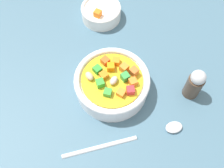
# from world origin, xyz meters

# --- Properties ---
(ground_plane) EXTENTS (1.40, 1.40, 0.02)m
(ground_plane) POSITION_xyz_m (0.00, 0.00, -0.01)
(ground_plane) COLOR #42667A
(soup_bowl_main) EXTENTS (0.16, 0.16, 0.06)m
(soup_bowl_main) POSITION_xyz_m (0.00, 0.00, 0.03)
(soup_bowl_main) COLOR white
(soup_bowl_main) RESTS_ON ground_plane
(spoon) EXTENTS (0.24, 0.07, 0.01)m
(spoon) POSITION_xyz_m (-0.02, -0.12, 0.00)
(spoon) COLOR silver
(spoon) RESTS_ON ground_plane
(side_bowl_small) EXTENTS (0.10, 0.10, 0.05)m
(side_bowl_small) POSITION_xyz_m (0.07, 0.20, 0.02)
(side_bowl_small) COLOR white
(side_bowl_small) RESTS_ON ground_plane
(pepper_shaker) EXTENTS (0.03, 0.03, 0.08)m
(pepper_shaker) POSITION_xyz_m (0.14, -0.09, 0.04)
(pepper_shaker) COLOR #4C3828
(pepper_shaker) RESTS_ON ground_plane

